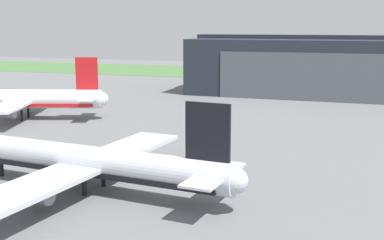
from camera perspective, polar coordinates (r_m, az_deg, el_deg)
ground_plane at (r=71.87m, az=-5.94°, el=-6.34°), size 440.00×440.00×0.00m
grass_field_strip at (r=223.42m, az=11.46°, el=5.07°), size 440.00×56.00×0.08m
maintenance_hangar at (r=160.83m, az=17.83°, el=5.73°), size 97.40×34.99×18.04m
airliner_near_right at (r=66.49m, az=-12.20°, el=-4.60°), size 44.69×38.73×12.48m
airliner_far_left at (r=120.21m, az=-19.16°, el=2.19°), size 39.54×32.20×13.99m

